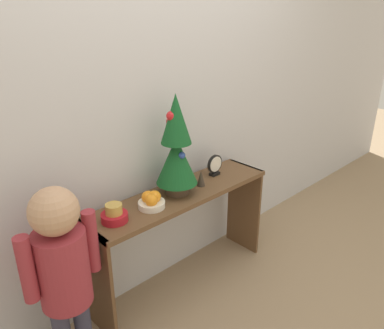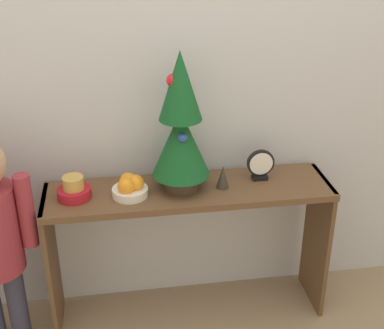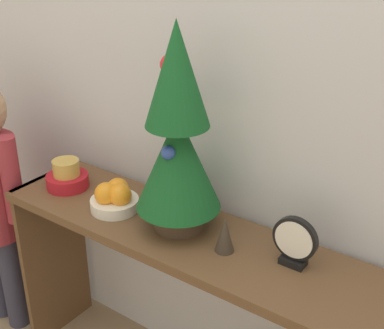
{
  "view_description": "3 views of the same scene",
  "coord_description": "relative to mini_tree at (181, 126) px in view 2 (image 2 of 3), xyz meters",
  "views": [
    {
      "loc": [
        -1.39,
        -1.38,
        1.73
      ],
      "look_at": [
        0.05,
        0.13,
        0.87
      ],
      "focal_mm": 35.0,
      "sensor_mm": 36.0,
      "label": 1
    },
    {
      "loc": [
        -0.3,
        -1.88,
        1.83
      ],
      "look_at": [
        0.01,
        0.14,
        0.82
      ],
      "focal_mm": 50.0,
      "sensor_mm": 36.0,
      "label": 2
    },
    {
      "loc": [
        0.8,
        -0.92,
        1.55
      ],
      "look_at": [
        0.01,
        0.18,
        0.9
      ],
      "focal_mm": 50.0,
      "sensor_mm": 36.0,
      "label": 3
    }
  ],
  "objects": [
    {
      "name": "back_wall",
      "position": [
        0.03,
        0.2,
        0.27
      ],
      "size": [
        7.0,
        0.05,
        2.5
      ],
      "primitive_type": "cube",
      "color": "silver",
      "rests_on": "ground_plane"
    },
    {
      "name": "console_table",
      "position": [
        0.03,
        -0.01,
        -0.44
      ],
      "size": [
        1.28,
        0.33,
        0.69
      ],
      "color": "brown",
      "rests_on": "ground_plane"
    },
    {
      "name": "mini_tree",
      "position": [
        0.0,
        0.0,
        0.0
      ],
      "size": [
        0.25,
        0.25,
        0.62
      ],
      "color": "#4C3828",
      "rests_on": "console_table"
    },
    {
      "name": "fruit_bowl",
      "position": [
        -0.23,
        -0.04,
        -0.25
      ],
      "size": [
        0.15,
        0.15,
        0.1
      ],
      "color": "silver",
      "rests_on": "console_table"
    },
    {
      "name": "singing_bowl",
      "position": [
        -0.46,
        -0.02,
        -0.26
      ],
      "size": [
        0.14,
        0.14,
        0.1
      ],
      "color": "#AD1923",
      "rests_on": "console_table"
    },
    {
      "name": "desk_clock",
      "position": [
        0.37,
        0.02,
        -0.22
      ],
      "size": [
        0.13,
        0.04,
        0.15
      ],
      "color": "black",
      "rests_on": "console_table"
    },
    {
      "name": "figurine",
      "position": [
        0.18,
        -0.03,
        -0.24
      ],
      "size": [
        0.06,
        0.06,
        0.11
      ],
      "color": "#382D23",
      "rests_on": "console_table"
    }
  ]
}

